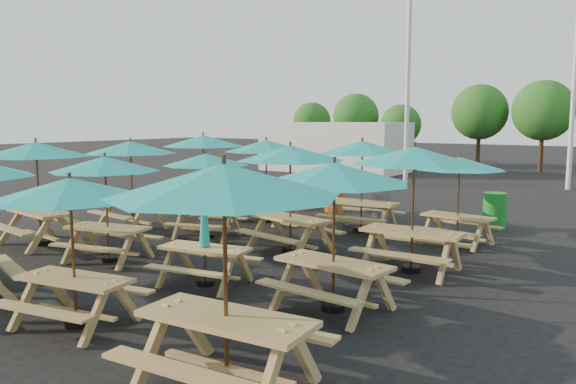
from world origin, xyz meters
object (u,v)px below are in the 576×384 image
Objects in this scene: picnic_unit_10 at (290,158)px; waste_bin_0 at (253,191)px; picnic_unit_15 at (460,168)px; waste_bin_2 at (303,195)px; picnic_unit_9 at (205,238)px; picnic_unit_14 at (414,161)px; picnic_unit_2 at (131,151)px; waste_bin_4 at (382,201)px; picnic_unit_1 at (36,154)px; waste_bin_5 at (495,211)px; picnic_unit_8 at (70,196)px; picnic_unit_13 at (334,180)px; picnic_unit_12 at (224,191)px; waste_bin_1 at (294,193)px; picnic_unit_3 at (203,145)px; picnic_unit_11 at (362,152)px; waste_bin_3 at (334,197)px; picnic_unit_6 at (206,163)px; picnic_unit_5 at (105,169)px; picnic_unit_7 at (266,150)px.

waste_bin_0 is at bearing 146.40° from picnic_unit_10.
picnic_unit_15 is 6.48m from waste_bin_2.
picnic_unit_9 is 4.17m from picnic_unit_14.
waste_bin_4 is at bearing 56.86° from picnic_unit_2.
waste_bin_0 is (-7.86, 5.10, -1.66)m from picnic_unit_14.
picnic_unit_14 is at bearing -41.91° from waste_bin_2.
waste_bin_5 is at bearing 51.82° from picnic_unit_1.
picnic_unit_10 reaches higher than picnic_unit_8.
picnic_unit_14 is (2.69, 2.92, 1.30)m from picnic_unit_9.
picnic_unit_13 is (2.69, -2.79, -0.07)m from picnic_unit_10.
picnic_unit_12 is 11.78m from waste_bin_4.
picnic_unit_2 is 2.76× the size of waste_bin_1.
picnic_unit_2 is at bearing 166.38° from picnic_unit_13.
picnic_unit_13 is at bearing 6.62° from picnic_unit_1.
picnic_unit_15 is (7.90, 0.15, -0.34)m from picnic_unit_3.
picnic_unit_14 reaches higher than picnic_unit_13.
picnic_unit_2 is 6.14m from picnic_unit_11.
picnic_unit_2 is 8.43m from picnic_unit_15.
picnic_unit_8 is at bearing -64.56° from waste_bin_0.
picnic_unit_10 is 1.06× the size of picnic_unit_12.
picnic_unit_2 is at bearing -105.87° from waste_bin_1.
picnic_unit_2 is 6.57m from waste_bin_3.
picnic_unit_1 reaches higher than picnic_unit_6.
picnic_unit_14 reaches higher than picnic_unit_10.
picnic_unit_14 is at bearing 25.75° from picnic_unit_1.
picnic_unit_2 is at bearing -145.54° from waste_bin_5.
picnic_unit_5 is 0.93× the size of picnic_unit_10.
picnic_unit_12 is at bearing -78.20° from picnic_unit_13.
picnic_unit_9 is 0.72× the size of picnic_unit_10.
waste_bin_4 is at bearing 105.24° from picnic_unit_10.
picnic_unit_7 is at bearing -154.48° from waste_bin_5.
picnic_unit_9 is at bearing -61.92° from picnic_unit_7.
picnic_unit_12 is at bearing -50.19° from picnic_unit_10.
picnic_unit_3 is at bearing -161.53° from waste_bin_5.
picnic_unit_2 is 1.05× the size of picnic_unit_11.
picnic_unit_12 is at bearing -73.40° from waste_bin_4.
picnic_unit_3 reaches higher than picnic_unit_9.
waste_bin_5 is at bearing 93.31° from picnic_unit_15.
waste_bin_3 is at bearing 65.65° from picnic_unit_6.
picnic_unit_6 is 1.09× the size of picnic_unit_7.
picnic_unit_9 is at bearing -94.17° from picnic_unit_11.
picnic_unit_14 is 6.54m from waste_bin_4.
picnic_unit_11 is 6.28m from picnic_unit_13.
waste_bin_0 is 1.55m from waste_bin_1.
picnic_unit_12 is 5.69m from picnic_unit_14.
picnic_unit_14 is at bearing -91.87° from waste_bin_5.
picnic_unit_12 reaches higher than picnic_unit_14.
picnic_unit_1 is 7.91m from picnic_unit_11.
picnic_unit_13 is at bearing -34.20° from picnic_unit_10.
picnic_unit_2 is at bearing -151.35° from picnic_unit_15.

